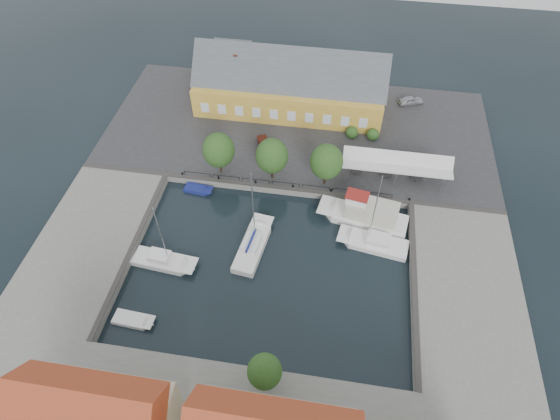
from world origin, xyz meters
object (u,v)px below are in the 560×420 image
warehouse (286,86)px  tent_canopy (397,163)px  car_red (264,144)px  center_sailboat (253,246)px  east_boat_a (374,244)px  car_silver (411,100)px  launch_sw (133,321)px  west_boat_c (163,262)px  trawler (366,215)px  launch_nw (198,190)px

warehouse → tent_canopy: bearing=-39.9°
car_red → center_sailboat: (1.78, -17.02, -1.24)m
east_boat_a → car_silver: bearing=80.3°
car_red → launch_sw: 29.86m
warehouse → launch_sw: warehouse is taller
warehouse → west_boat_c: warehouse is taller
trawler → launch_sw: (-23.82, -17.88, -0.93)m
car_silver → east_boat_a: east_boat_a is taller
center_sailboat → west_boat_c: center_sailboat is taller
warehouse → west_boat_c: size_ratio=2.72×
east_boat_a → west_boat_c: size_ratio=1.14×
car_red → west_boat_c: 22.33m
warehouse → car_red: 11.05m
car_red → launch_sw: size_ratio=0.80×
east_boat_a → west_boat_c: east_boat_a is taller
launch_sw → car_red: bearing=72.6°
car_red → launch_sw: (-8.92, -28.46, -1.52)m
west_boat_c → launch_sw: bearing=-95.9°
tent_canopy → trawler: trawler is taller
tent_canopy → car_red: bearing=169.7°
car_silver → car_red: size_ratio=1.05×
warehouse → west_boat_c: (-9.75, -31.32, -4.17)m
center_sailboat → trawler: size_ratio=1.05×
tent_canopy → west_boat_c: west_boat_c is taller
car_red → launch_nw: (-7.33, -8.75, -1.52)m
car_red → west_boat_c: west_boat_c is taller
car_silver → trawler: bearing=145.4°
tent_canopy → center_sailboat: 21.67m
warehouse → center_sailboat: bearing=-89.7°
east_boat_a → launch_nw: size_ratio=3.02×
tent_canopy → west_boat_c: 31.79m
launch_nw → car_red: bearing=50.1°
center_sailboat → east_boat_a: (14.33, 2.73, -0.10)m
east_boat_a → tent_canopy: bearing=79.1°
car_red → east_boat_a: 21.57m
west_boat_c → center_sailboat: bearing=20.7°
center_sailboat → launch_nw: center_sailboat is taller
center_sailboat → west_boat_c: (-9.91, -3.74, -0.10)m
warehouse → east_boat_a: bearing=-59.8°
tent_canopy → east_boat_a: (-2.11, -10.99, -3.42)m
center_sailboat → launch_sw: center_sailboat is taller
trawler → east_boat_a: east_boat_a is taller
car_silver → west_boat_c: bearing=119.2°
tent_canopy → car_red: size_ratio=3.80×
center_sailboat → west_boat_c: 10.59m
car_silver → launch_sw: bearing=124.0°
warehouse → launch_sw: 40.65m
car_red → launch_nw: bearing=-151.5°
car_red → launch_sw: car_red is taller
car_red → east_boat_a: (16.11, -14.29, -1.34)m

